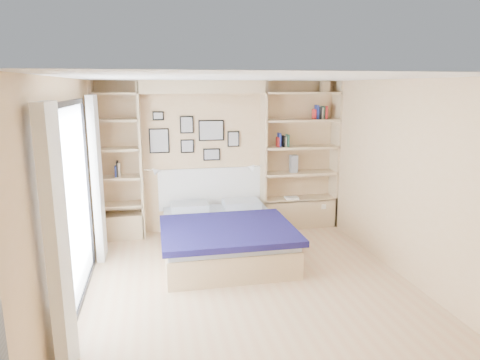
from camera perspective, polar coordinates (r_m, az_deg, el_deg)
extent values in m
plane|color=tan|center=(5.45, 1.26, -13.84)|extent=(4.50, 4.50, 0.00)
plane|color=tan|center=(7.20, -2.64, 3.10)|extent=(4.00, 0.00, 4.00)
plane|color=tan|center=(2.98, 11.11, -10.74)|extent=(4.00, 0.00, 4.00)
plane|color=tan|center=(4.99, -21.69, -1.93)|extent=(0.00, 4.50, 4.50)
plane|color=tan|center=(5.80, 20.98, 0.02)|extent=(0.00, 4.50, 4.50)
plane|color=white|center=(4.89, 1.40, 13.45)|extent=(4.50, 4.50, 0.00)
cube|color=tan|center=(6.95, -13.08, 2.45)|extent=(0.04, 0.35, 2.50)
cube|color=tan|center=(7.17, 3.12, 3.06)|extent=(0.04, 0.35, 2.50)
cube|color=tan|center=(6.89, -5.03, 12.26)|extent=(2.00, 0.35, 0.20)
cube|color=tan|center=(7.59, 12.53, 3.30)|extent=(0.04, 0.35, 2.50)
cube|color=tan|center=(7.00, -18.65, 2.20)|extent=(0.04, 0.35, 2.50)
cube|color=tan|center=(7.58, 7.81, -4.29)|extent=(1.30, 0.35, 0.50)
cube|color=tan|center=(7.21, -15.47, -5.92)|extent=(0.70, 0.35, 0.40)
cube|color=black|center=(4.85, -22.26, 9.37)|extent=(0.04, 2.08, 0.06)
cube|color=black|center=(5.40, -20.31, -14.57)|extent=(0.04, 2.08, 0.06)
cube|color=black|center=(4.07, -23.55, -7.45)|extent=(0.04, 0.06, 2.20)
cube|color=black|center=(6.00, -19.65, -0.95)|extent=(0.04, 0.06, 2.20)
cube|color=silver|center=(5.02, -21.34, -3.36)|extent=(0.01, 2.00, 2.20)
cube|color=white|center=(3.77, -23.13, -8.12)|extent=(0.10, 0.45, 2.30)
cube|color=white|center=(6.25, -18.52, 0.11)|extent=(0.10, 0.45, 2.30)
cube|color=tan|center=(7.51, 7.86, -2.46)|extent=(1.30, 0.35, 0.04)
cube|color=tan|center=(7.41, 7.96, 0.90)|extent=(1.30, 0.35, 0.04)
cube|color=tan|center=(7.34, 8.07, 4.35)|extent=(1.30, 0.35, 0.04)
cube|color=tan|center=(7.29, 8.18, 7.86)|extent=(1.30, 0.35, 0.04)
cube|color=tan|center=(7.27, 8.29, 11.39)|extent=(1.30, 0.35, 0.04)
cube|color=tan|center=(7.11, -15.63, -3.24)|extent=(0.70, 0.35, 0.04)
cube|color=tan|center=(7.01, -15.84, 0.31)|extent=(0.70, 0.35, 0.04)
cube|color=tan|center=(6.93, -16.06, 3.95)|extent=(0.70, 0.35, 0.04)
cube|color=tan|center=(6.89, -16.28, 7.65)|extent=(0.70, 0.35, 0.04)
cube|color=tan|center=(6.87, -16.48, 10.98)|extent=(0.70, 0.35, 0.04)
cube|color=tan|center=(6.31, -2.21, -8.26)|extent=(1.70, 2.12, 0.37)
cube|color=#B0B7C0|center=(6.23, -2.23, -6.23)|extent=(1.66, 2.08, 0.10)
cube|color=#141144|center=(5.87, -1.66, -6.69)|extent=(1.80, 1.49, 0.08)
cube|color=#B0B7C0|center=(6.87, -6.77, -3.56)|extent=(0.58, 0.42, 0.12)
cube|color=#B0B7C0|center=(6.99, 0.20, -3.20)|extent=(0.58, 0.42, 0.12)
cube|color=white|center=(7.25, -3.73, -1.12)|extent=(1.80, 0.04, 0.70)
cube|color=black|center=(7.05, -10.73, 5.16)|extent=(0.32, 0.02, 0.40)
cube|color=gray|center=(7.04, -10.72, 5.15)|extent=(0.28, 0.01, 0.36)
cube|color=black|center=(7.04, -7.12, 7.32)|extent=(0.22, 0.02, 0.28)
cube|color=gray|center=(7.03, -7.11, 7.32)|extent=(0.18, 0.01, 0.24)
cube|color=black|center=(7.08, -7.04, 4.50)|extent=(0.22, 0.02, 0.22)
cube|color=gray|center=(7.07, -7.03, 4.49)|extent=(0.18, 0.01, 0.18)
cube|color=black|center=(7.09, -3.85, 6.62)|extent=(0.42, 0.02, 0.34)
cube|color=gray|center=(7.08, -3.84, 6.61)|extent=(0.38, 0.01, 0.30)
cube|color=black|center=(7.14, -3.80, 3.42)|extent=(0.28, 0.02, 0.20)
cube|color=gray|center=(7.13, -3.79, 3.41)|extent=(0.24, 0.01, 0.16)
cube|color=black|center=(7.17, -0.89, 5.49)|extent=(0.20, 0.02, 0.26)
cube|color=gray|center=(7.16, -0.87, 5.48)|extent=(0.16, 0.01, 0.22)
cube|color=black|center=(7.01, -10.86, 8.41)|extent=(0.18, 0.02, 0.14)
cube|color=gray|center=(7.00, -10.86, 8.40)|extent=(0.14, 0.01, 0.10)
cylinder|color=silver|center=(6.89, -11.88, 1.33)|extent=(0.20, 0.02, 0.02)
cone|color=white|center=(6.89, -11.04, 1.21)|extent=(0.13, 0.12, 0.15)
cylinder|color=silver|center=(7.09, 2.16, 1.89)|extent=(0.20, 0.02, 0.02)
cone|color=white|center=(7.07, 1.37, 1.70)|extent=(0.13, 0.12, 0.15)
cube|color=#A51E1E|center=(7.19, 5.06, 5.07)|extent=(0.02, 0.15, 0.16)
cube|color=navy|center=(7.20, 5.24, 5.35)|extent=(0.03, 0.15, 0.23)
cube|color=black|center=(7.22, 5.81, 5.18)|extent=(0.03, 0.15, 0.18)
cube|color=#BFB28C|center=(7.23, 5.93, 5.13)|extent=(0.04, 0.15, 0.17)
cube|color=#266147|center=(7.24, 6.35, 5.26)|extent=(0.03, 0.15, 0.20)
cube|color=#A51E1E|center=(7.35, 9.85, 8.64)|extent=(0.02, 0.15, 0.17)
cube|color=navy|center=(7.37, 10.18, 8.90)|extent=(0.03, 0.15, 0.23)
cube|color=black|center=(7.38, 10.53, 8.79)|extent=(0.03, 0.15, 0.21)
cube|color=#BFB28C|center=(7.40, 10.86, 8.73)|extent=(0.04, 0.15, 0.19)
cube|color=#26593F|center=(7.41, 10.96, 8.82)|extent=(0.03, 0.15, 0.22)
cube|color=#A51E1E|center=(7.42, 11.28, 8.82)|extent=(0.03, 0.15, 0.22)
cube|color=navy|center=(6.99, -16.23, 1.12)|extent=(0.02, 0.15, 0.17)
cube|color=black|center=(6.98, -16.01, 1.45)|extent=(0.03, 0.15, 0.25)
cube|color=tan|center=(6.98, -15.78, 1.36)|extent=(0.03, 0.15, 0.22)
cube|color=tan|center=(7.40, 11.22, 12.04)|extent=(0.13, 0.13, 0.15)
cone|color=tan|center=(7.40, 11.26, 12.93)|extent=(0.20, 0.20, 0.08)
cube|color=slate|center=(7.34, 7.16, 2.16)|extent=(0.12, 0.12, 0.30)
cube|color=white|center=(7.41, 6.91, -2.37)|extent=(0.22, 0.16, 0.03)
cylinder|color=tan|center=(5.56, -29.16, -11.89)|extent=(0.13, 0.29, 0.58)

